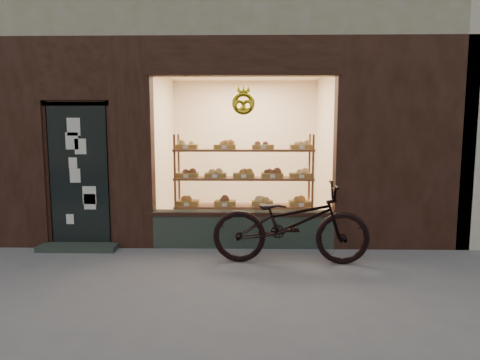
{
  "coord_description": "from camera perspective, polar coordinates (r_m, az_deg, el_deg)",
  "views": [
    {
      "loc": [
        0.52,
        -4.22,
        1.81
      ],
      "look_at": [
        0.4,
        2.0,
        1.04
      ],
      "focal_mm": 32.0,
      "sensor_mm": 36.0,
      "label": 1
    }
  ],
  "objects": [
    {
      "name": "ground",
      "position": [
        4.62,
        -5.69,
        -16.05
      ],
      "size": [
        90.0,
        90.0,
        0.0
      ],
      "primitive_type": "plane",
      "color": "slate"
    },
    {
      "name": "bicycle",
      "position": [
        5.75,
        6.77,
        -5.69
      ],
      "size": [
        2.11,
        0.82,
        1.09
      ],
      "primitive_type": "imported",
      "rotation": [
        0.0,
        0.0,
        1.52
      ],
      "color": "black",
      "rests_on": "ground"
    },
    {
      "name": "display_shelf",
      "position": [
        6.84,
        0.5,
        -0.87
      ],
      "size": [
        2.2,
        0.45,
        1.7
      ],
      "color": "brown",
      "rests_on": "ground"
    }
  ]
}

